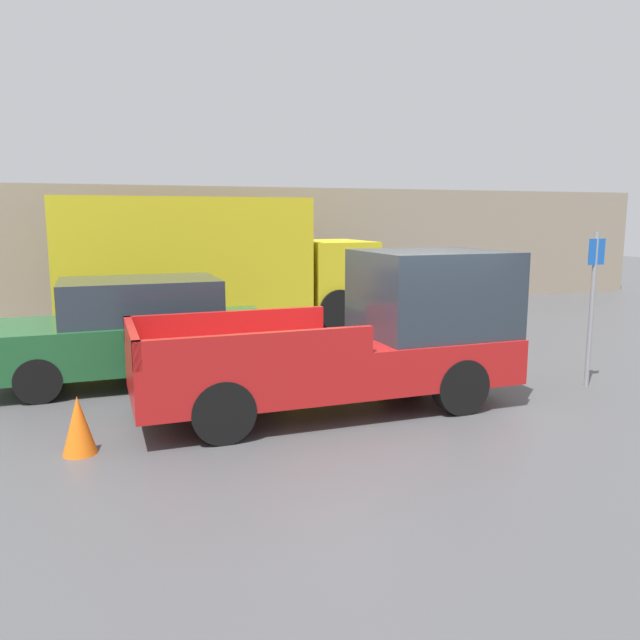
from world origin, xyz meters
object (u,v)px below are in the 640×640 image
at_px(parking_sign, 592,301).
at_px(traffic_cone, 79,425).
at_px(delivery_truck, 207,260).
at_px(car, 136,330).
at_px(pickup_truck, 365,336).

relative_size(parking_sign, traffic_cone, 3.59).
bearing_deg(parking_sign, delivery_truck, 124.48).
height_order(car, parking_sign, parking_sign).
bearing_deg(delivery_truck, car, -114.85).
xyz_separation_m(pickup_truck, traffic_cone, (-3.83, -0.63, -0.67)).
height_order(pickup_truck, delivery_truck, delivery_truck).
relative_size(pickup_truck, delivery_truck, 0.73).
xyz_separation_m(parking_sign, traffic_cone, (-7.55, -0.29, -1.03)).
bearing_deg(car, delivery_truck, 65.15).
xyz_separation_m(car, traffic_cone, (-0.85, -3.16, -0.50)).
distance_m(delivery_truck, traffic_cone, 7.89).
bearing_deg(pickup_truck, delivery_truck, 99.19).
bearing_deg(traffic_cone, pickup_truck, 9.37).
height_order(car, delivery_truck, delivery_truck).
distance_m(pickup_truck, delivery_truck, 6.76).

